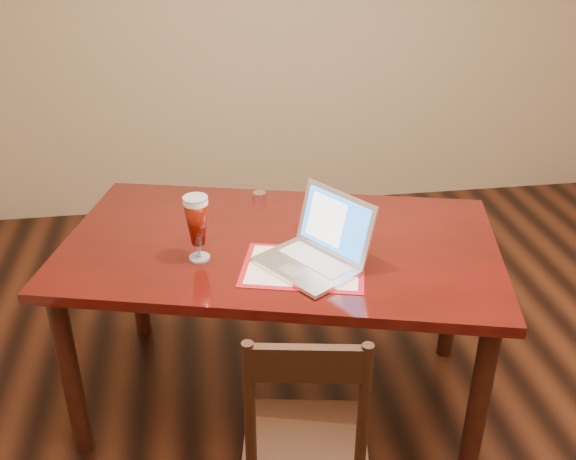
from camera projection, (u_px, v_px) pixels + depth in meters
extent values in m
plane|color=black|center=(406.00, 448.00, 2.73)|extent=(5.00, 5.00, 0.00)
cube|color=tan|center=(308.00, 17.00, 4.28)|extent=(4.50, 0.01, 2.70)
cube|color=#450A09|center=(280.00, 246.00, 2.64)|extent=(1.96, 1.42, 0.04)
cylinder|color=black|center=(70.00, 375.00, 2.56)|extent=(0.08, 0.08, 0.78)
cylinder|color=black|center=(478.00, 407.00, 2.40)|extent=(0.08, 0.08, 0.78)
cylinder|color=black|center=(136.00, 269.00, 3.27)|extent=(0.08, 0.08, 0.78)
cylinder|color=black|center=(453.00, 288.00, 3.11)|extent=(0.08, 0.08, 0.78)
cube|color=#A50F19|center=(303.00, 268.00, 2.44)|extent=(0.53, 0.44, 0.00)
cube|color=silver|center=(303.00, 267.00, 2.44)|extent=(0.48, 0.39, 0.00)
cube|color=silver|center=(305.00, 266.00, 2.43)|extent=(0.41, 0.44, 0.02)
cube|color=silver|center=(315.00, 259.00, 2.46)|extent=(0.26, 0.31, 0.00)
cube|color=#ADADB1|center=(292.00, 271.00, 2.39)|extent=(0.10, 0.11, 0.00)
cube|color=silver|center=(335.00, 223.00, 2.47)|extent=(0.26, 0.34, 0.24)
cube|color=blue|center=(334.00, 223.00, 2.46)|extent=(0.22, 0.29, 0.20)
cube|color=white|center=(326.00, 219.00, 2.49)|extent=(0.14, 0.18, 0.17)
cylinder|color=silver|center=(200.00, 258.00, 2.50)|extent=(0.08, 0.08, 0.01)
cylinder|color=silver|center=(199.00, 250.00, 2.49)|extent=(0.01, 0.01, 0.06)
cylinder|color=white|center=(195.00, 202.00, 2.39)|extent=(0.09, 0.09, 0.02)
cylinder|color=silver|center=(195.00, 198.00, 2.38)|extent=(0.09, 0.09, 0.01)
cylinder|color=white|center=(260.00, 196.00, 2.97)|extent=(0.06, 0.06, 0.04)
cylinder|color=white|center=(318.00, 200.00, 2.93)|extent=(0.06, 0.06, 0.04)
cube|color=black|center=(305.00, 445.00, 2.19)|extent=(0.48, 0.46, 0.04)
cylinder|color=black|center=(260.00, 455.00, 2.44)|extent=(0.04, 0.04, 0.41)
cylinder|color=black|center=(349.00, 457.00, 2.43)|extent=(0.04, 0.04, 0.41)
cylinder|color=black|center=(250.00, 415.00, 1.92)|extent=(0.04, 0.04, 0.54)
cylinder|color=black|center=(363.00, 417.00, 1.91)|extent=(0.04, 0.04, 0.54)
cube|color=black|center=(307.00, 364.00, 1.82)|extent=(0.34, 0.09, 0.12)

